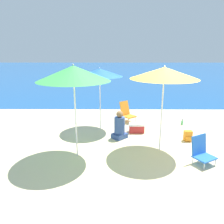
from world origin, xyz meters
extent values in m
plane|color=beige|center=(0.00, 0.00, 0.00)|extent=(60.00, 60.00, 0.00)
cube|color=#1E5699|center=(0.00, 24.57, 0.00)|extent=(60.00, 40.00, 0.01)
cylinder|color=white|center=(-2.57, -0.24, 1.02)|extent=(0.04, 0.04, 2.04)
cone|color=#47B756|center=(-2.57, -0.24, 2.23)|extent=(1.84, 1.84, 0.38)
sphere|color=white|center=(-2.57, -0.24, 2.44)|extent=(0.04, 0.04, 0.04)
cylinder|color=white|center=(-0.26, 0.13, 1.02)|extent=(0.04, 0.04, 2.05)
cone|color=yellow|center=(-0.26, 0.13, 2.20)|extent=(1.81, 1.81, 0.31)
sphere|color=white|center=(-0.26, 0.13, 2.37)|extent=(0.04, 0.04, 0.04)
cylinder|color=white|center=(-2.07, 1.94, 0.95)|extent=(0.04, 0.04, 1.90)
cone|color=blue|center=(-2.07, 1.94, 2.03)|extent=(1.60, 1.60, 0.27)
sphere|color=white|center=(-2.07, 1.94, 2.19)|extent=(0.04, 0.04, 0.04)
cylinder|color=silver|center=(0.59, -0.94, 0.09)|extent=(0.02, 0.02, 0.17)
cylinder|color=silver|center=(0.96, -0.73, 0.09)|extent=(0.02, 0.02, 0.17)
cylinder|color=silver|center=(0.42, -0.64, 0.09)|extent=(0.02, 0.02, 0.17)
cylinder|color=silver|center=(0.79, -0.43, 0.09)|extent=(0.02, 0.02, 0.17)
cube|color=blue|center=(0.69, -0.69, 0.19)|extent=(0.63, 0.60, 0.04)
cube|color=blue|center=(0.59, -0.51, 0.46)|extent=(0.48, 0.34, 0.50)
cylinder|color=silver|center=(-0.99, 2.40, 0.11)|extent=(0.02, 0.02, 0.22)
cylinder|color=silver|center=(-0.71, 2.63, 0.11)|extent=(0.02, 0.02, 0.22)
cylinder|color=silver|center=(-1.26, 2.72, 0.11)|extent=(0.02, 0.02, 0.22)
cylinder|color=silver|center=(-0.98, 2.95, 0.11)|extent=(0.02, 0.02, 0.22)
cube|color=orange|center=(-0.98, 2.67, 0.24)|extent=(0.64, 0.65, 0.04)
cube|color=orange|center=(-1.14, 2.86, 0.53)|extent=(0.45, 0.41, 0.54)
cube|color=#334C8C|center=(-1.39, 1.01, 0.08)|extent=(0.58, 0.58, 0.16)
cylinder|color=#334C8C|center=(-1.39, 1.01, 0.44)|extent=(0.34, 0.34, 0.55)
sphere|color=#9E704C|center=(-1.39, 1.01, 0.82)|extent=(0.21, 0.21, 0.21)
cube|color=orange|center=(0.76, 0.79, 0.17)|extent=(0.24, 0.16, 0.34)
cube|color=orange|center=(0.76, 0.70, 0.10)|extent=(0.17, 0.03, 0.15)
cylinder|color=#4CB266|center=(1.05, 2.33, 0.08)|extent=(0.08, 0.08, 0.15)
cylinder|color=#4CB266|center=(1.05, 2.33, 0.18)|extent=(0.04, 0.04, 0.05)
cylinder|color=black|center=(1.05, 2.33, 0.21)|extent=(0.04, 0.04, 0.02)
cube|color=#B72828|center=(-0.78, 1.54, 0.13)|extent=(0.50, 0.32, 0.26)
cube|color=white|center=(-0.78, 1.54, 0.29)|extent=(0.52, 0.33, 0.06)
camera|label=1|loc=(-1.59, -5.63, 2.78)|focal=35.00mm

